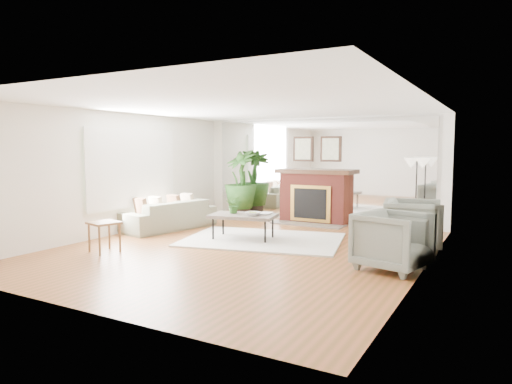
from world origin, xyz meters
The scene contains 18 objects.
ground centered at (0.00, 0.00, 0.00)m, with size 7.00×7.00×0.00m, color brown.
wall_left centered at (-2.99, 0.00, 1.25)m, with size 0.02×7.00×2.50m, color white.
wall_right centered at (2.99, 0.00, 1.25)m, with size 0.02×7.00×2.50m, color white.
wall_back centered at (0.00, 3.49, 1.25)m, with size 6.00×0.02×2.50m, color white.
mirror_panel centered at (0.00, 3.47, 1.25)m, with size 5.40×0.04×2.40m, color silver.
window_panel centered at (-2.96, 0.40, 1.35)m, with size 0.04×2.40×1.50m, color #B2E09E.
fireplace centered at (0.00, 3.26, 0.66)m, with size 1.85×0.83×2.05m.
area_rug centered at (-0.06, 0.83, 0.02)m, with size 2.94×2.10×0.03m, color white.
coffee_table centered at (-0.42, 0.69, 0.46)m, with size 1.37×0.96×0.50m.
sofa centered at (-2.45, 0.93, 0.31)m, with size 2.15×0.84×0.63m, color gray.
armchair_back centered at (2.60, 1.42, 0.44)m, with size 0.95×0.97×0.89m, color slate.
armchair_front centered at (2.60, -0.13, 0.43)m, with size 0.91×0.94×0.85m, color slate.
side_table centered at (-1.94, -1.36, 0.44)m, with size 0.57×0.57×0.53m.
potted_ficus centered at (-1.92, 3.10, 0.92)m, with size 1.03×1.03×1.73m.
floor_lamp centered at (2.38, 2.90, 1.34)m, with size 0.51×0.28×1.57m.
tabletop_plant centered at (-0.64, 0.73, 0.66)m, with size 0.30×0.26×0.33m, color #325D22.
fruit_bowl centered at (-0.17, 0.64, 0.53)m, with size 0.28×0.28×0.07m, color brown.
book centered at (-0.18, 0.94, 0.51)m, with size 0.23×0.31×0.02m, color brown.
Camera 1 is at (4.02, -6.79, 1.76)m, focal length 32.00 mm.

